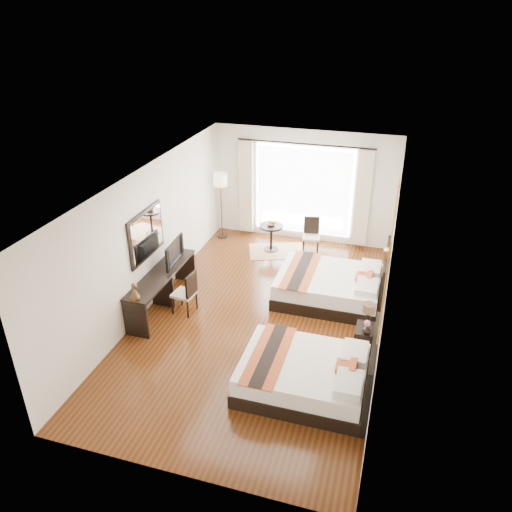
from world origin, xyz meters
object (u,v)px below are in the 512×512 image
(desk_chair, at_px, (185,300))
(television, at_px, (171,252))
(floor_lamp, at_px, (220,184))
(window_chair, at_px, (311,242))
(bed_far, at_px, (334,286))
(console_desk, at_px, (163,289))
(nightstand, at_px, (366,339))
(side_table, at_px, (271,238))
(table_lamp, at_px, (369,309))
(vase, at_px, (367,327))
(fruit_bowl, at_px, (271,224))
(bed_near, at_px, (309,374))

(desk_chair, bearing_deg, television, -39.19)
(floor_lamp, relative_size, window_chair, 1.99)
(bed_far, distance_m, console_desk, 3.44)
(bed_far, distance_m, nightstand, 1.68)
(bed_far, relative_size, nightstand, 4.66)
(bed_far, distance_m, desk_chair, 3.00)
(desk_chair, bearing_deg, console_desk, -1.07)
(television, bearing_deg, side_table, -31.61)
(bed_far, bearing_deg, floor_lamp, 146.03)
(side_table, bearing_deg, table_lamp, -50.30)
(table_lamp, height_order, television, television)
(vase, relative_size, side_table, 0.22)
(television, relative_size, floor_lamp, 0.50)
(television, xyz_separation_m, desk_chair, (0.50, -0.52, -0.74))
(television, height_order, window_chair, television)
(vase, xyz_separation_m, floor_lamp, (-4.01, 3.80, 0.87))
(fruit_bowl, bearing_deg, window_chair, 11.82)
(console_desk, distance_m, desk_chair, 0.53)
(table_lamp, height_order, vase, table_lamp)
(bed_near, height_order, television, television)
(bed_near, distance_m, vase, 1.39)
(bed_far, relative_size, side_table, 3.28)
(bed_far, relative_size, television, 2.53)
(vase, bearing_deg, fruit_bowl, 127.30)
(nightstand, xyz_separation_m, television, (-3.99, 0.70, 0.78))
(television, bearing_deg, desk_chair, -139.46)
(nightstand, bearing_deg, television, 170.09)
(bed_near, height_order, bed_far, bed_far)
(console_desk, bearing_deg, side_table, 64.95)
(side_table, xyz_separation_m, window_chair, (0.94, 0.19, -0.07))
(bed_near, height_order, console_desk, bed_near)
(nightstand, xyz_separation_m, table_lamp, (-0.01, 0.15, 0.51))
(table_lamp, bearing_deg, desk_chair, 179.50)
(vase, relative_size, television, 0.17)
(window_chair, bearing_deg, bed_near, 0.93)
(table_lamp, bearing_deg, floor_lamp, 138.93)
(fruit_bowl, bearing_deg, table_lamp, -50.16)
(window_chair, bearing_deg, desk_chair, -39.17)
(nightstand, xyz_separation_m, console_desk, (-4.01, 0.25, 0.16))
(nightstand, bearing_deg, fruit_bowl, 128.58)
(window_chair, bearing_deg, fruit_bowl, -88.17)
(fruit_bowl, bearing_deg, vase, -52.70)
(floor_lamp, xyz_separation_m, side_table, (1.41, -0.37, -1.11))
(nightstand, xyz_separation_m, fruit_bowl, (-2.61, 3.27, 0.46))
(nightstand, relative_size, floor_lamp, 0.27)
(vase, relative_size, fruit_bowl, 0.71)
(bed_far, xyz_separation_m, floor_lamp, (-3.22, 2.17, 1.13))
(table_lamp, distance_m, floor_lamp, 5.36)
(fruit_bowl, bearing_deg, nightstand, -51.42)
(nightstand, relative_size, desk_chair, 0.53)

